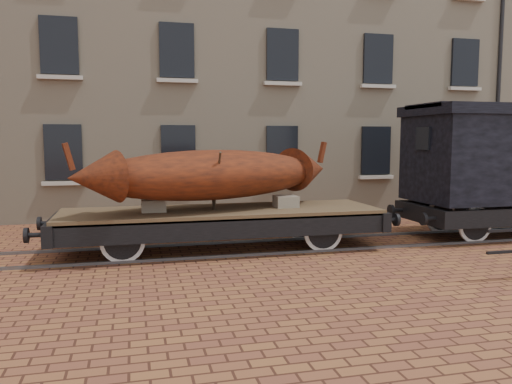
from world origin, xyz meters
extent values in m
plane|color=brown|center=(0.00, 0.00, 0.00)|extent=(90.00, 90.00, 0.00)
cube|color=beige|center=(3.00, 10.00, 7.00)|extent=(40.00, 10.00, 14.00)
cube|color=black|center=(-6.00, 4.96, 2.20)|extent=(1.10, 0.12, 1.70)
cube|color=#B8B3A7|center=(-6.00, 4.90, 1.25)|extent=(1.30, 0.18, 0.12)
cube|color=black|center=(-2.50, 4.96, 2.20)|extent=(1.10, 0.12, 1.70)
cube|color=#B8B3A7|center=(-2.50, 4.90, 1.25)|extent=(1.30, 0.18, 0.12)
cube|color=black|center=(1.00, 4.96, 2.20)|extent=(1.10, 0.12, 1.70)
cube|color=#B8B3A7|center=(1.00, 4.90, 1.25)|extent=(1.30, 0.18, 0.12)
cube|color=black|center=(4.50, 4.96, 2.20)|extent=(1.10, 0.12, 1.70)
cube|color=#B8B3A7|center=(4.50, 4.90, 1.25)|extent=(1.30, 0.18, 0.12)
cube|color=black|center=(8.00, 4.96, 2.20)|extent=(1.10, 0.12, 1.70)
cube|color=#B8B3A7|center=(8.00, 4.90, 1.25)|extent=(1.30, 0.18, 0.12)
cube|color=black|center=(-6.00, 4.96, 5.40)|extent=(1.10, 0.12, 1.70)
cube|color=#B8B3A7|center=(-6.00, 4.90, 4.45)|extent=(1.30, 0.18, 0.12)
cube|color=black|center=(-2.50, 4.96, 5.40)|extent=(1.10, 0.12, 1.70)
cube|color=#B8B3A7|center=(-2.50, 4.90, 4.45)|extent=(1.30, 0.18, 0.12)
cube|color=black|center=(1.00, 4.96, 5.40)|extent=(1.10, 0.12, 1.70)
cube|color=#B8B3A7|center=(1.00, 4.90, 4.45)|extent=(1.30, 0.18, 0.12)
cube|color=black|center=(4.50, 4.96, 5.40)|extent=(1.10, 0.12, 1.70)
cube|color=#B8B3A7|center=(4.50, 4.90, 4.45)|extent=(1.30, 0.18, 0.12)
cube|color=black|center=(8.00, 4.96, 5.40)|extent=(1.10, 0.12, 1.70)
cube|color=#B8B3A7|center=(8.00, 4.90, 4.45)|extent=(1.30, 0.18, 0.12)
cylinder|color=black|center=(9.50, 4.95, 7.00)|extent=(0.14, 0.14, 14.00)
cube|color=#59595E|center=(0.00, -0.72, 0.03)|extent=(30.00, 0.08, 0.06)
cube|color=#59595E|center=(0.00, 0.72, 0.03)|extent=(30.00, 0.08, 0.06)
cube|color=#4A3828|center=(-1.96, 0.00, 0.91)|extent=(7.30, 2.14, 0.12)
cube|color=black|center=(-1.96, -0.99, 0.68)|extent=(7.30, 0.16, 0.44)
cube|color=black|center=(-1.96, 0.99, 0.68)|extent=(7.30, 0.16, 0.44)
cube|color=black|center=(-5.61, 0.00, 0.68)|extent=(0.21, 2.24, 0.44)
cylinder|color=black|center=(-5.88, -0.73, 0.68)|extent=(0.34, 0.10, 0.10)
cylinder|color=black|center=(-6.05, -0.73, 0.68)|extent=(0.08, 0.31, 0.31)
cylinder|color=black|center=(-5.88, 0.73, 0.68)|extent=(0.34, 0.10, 0.10)
cylinder|color=black|center=(-6.05, 0.73, 0.68)|extent=(0.08, 0.31, 0.31)
cube|color=black|center=(1.69, 0.00, 0.68)|extent=(0.21, 2.24, 0.44)
cylinder|color=black|center=(1.96, -0.73, 0.68)|extent=(0.34, 0.10, 0.10)
cylinder|color=black|center=(2.13, -0.73, 0.68)|extent=(0.08, 0.31, 0.31)
cylinder|color=black|center=(1.96, 0.73, 0.68)|extent=(0.34, 0.10, 0.10)
cylinder|color=black|center=(2.13, 0.73, 0.68)|extent=(0.08, 0.31, 0.31)
cylinder|color=black|center=(-4.20, 0.00, 0.47)|extent=(0.10, 1.85, 0.10)
cylinder|color=silver|center=(-4.20, -0.72, 0.47)|extent=(0.93, 0.07, 0.93)
cylinder|color=black|center=(-4.20, -0.72, 0.47)|extent=(0.77, 0.10, 0.77)
cube|color=black|center=(-4.20, -0.84, 0.70)|extent=(0.88, 0.08, 0.10)
cylinder|color=silver|center=(-4.20, 0.72, 0.47)|extent=(0.93, 0.07, 0.93)
cylinder|color=black|center=(-4.20, 0.72, 0.47)|extent=(0.77, 0.10, 0.77)
cube|color=black|center=(-4.20, 0.84, 0.70)|extent=(0.88, 0.08, 0.10)
cylinder|color=black|center=(0.28, 0.00, 0.47)|extent=(0.10, 1.85, 0.10)
cylinder|color=silver|center=(0.28, -0.72, 0.47)|extent=(0.93, 0.07, 0.93)
cylinder|color=black|center=(0.28, -0.72, 0.47)|extent=(0.77, 0.10, 0.77)
cube|color=black|center=(0.28, -0.84, 0.70)|extent=(0.88, 0.08, 0.10)
cylinder|color=silver|center=(0.28, 0.72, 0.47)|extent=(0.93, 0.07, 0.93)
cylinder|color=black|center=(0.28, 0.72, 0.47)|extent=(0.77, 0.10, 0.77)
cube|color=black|center=(0.28, 0.84, 0.70)|extent=(0.88, 0.08, 0.10)
cube|color=black|center=(-1.96, 0.00, 0.54)|extent=(3.89, 0.06, 0.06)
cube|color=gray|center=(-3.52, 0.00, 1.11)|extent=(0.54, 0.49, 0.27)
cube|color=gray|center=(-0.40, 0.00, 1.11)|extent=(0.54, 0.49, 0.27)
ellipsoid|color=maroon|center=(-2.14, 0.00, 1.78)|extent=(6.01, 3.41, 1.15)
cone|color=maroon|center=(-4.74, -0.81, 1.83)|extent=(1.27, 1.33, 1.09)
cube|color=maroon|center=(-5.17, -0.94, 2.25)|extent=(0.25, 0.18, 0.55)
cone|color=maroon|center=(0.45, 0.81, 1.83)|extent=(1.27, 1.33, 1.09)
cube|color=maroon|center=(0.88, 0.94, 2.25)|extent=(0.25, 0.18, 0.55)
cylinder|color=#413326|center=(-2.14, -0.47, 1.65)|extent=(0.05, 0.98, 1.38)
cylinder|color=#413326|center=(-2.14, 0.47, 1.65)|extent=(0.05, 0.98, 1.38)
cube|color=black|center=(6.16, 1.06, 0.68)|extent=(5.80, 0.15, 0.44)
cube|color=black|center=(3.26, 0.00, 0.68)|extent=(0.21, 2.32, 0.44)
cylinder|color=black|center=(2.83, -0.77, 0.68)|extent=(0.08, 0.31, 0.31)
cylinder|color=black|center=(2.83, 0.77, 0.68)|extent=(0.08, 0.31, 0.31)
cylinder|color=black|center=(4.33, 0.00, 0.46)|extent=(0.10, 1.84, 0.10)
cylinder|color=silver|center=(4.33, -0.72, 0.46)|extent=(0.93, 0.07, 0.93)
cylinder|color=black|center=(4.33, -0.72, 0.46)|extent=(0.76, 0.10, 0.76)
cylinder|color=silver|center=(4.33, 0.72, 0.46)|extent=(0.93, 0.07, 0.93)
cylinder|color=black|center=(4.33, 0.72, 0.46)|extent=(0.76, 0.10, 0.76)
cube|color=black|center=(3.24, 0.00, 2.61)|extent=(0.08, 0.58, 0.58)
camera|label=1|loc=(-3.95, -11.34, 2.58)|focal=35.00mm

